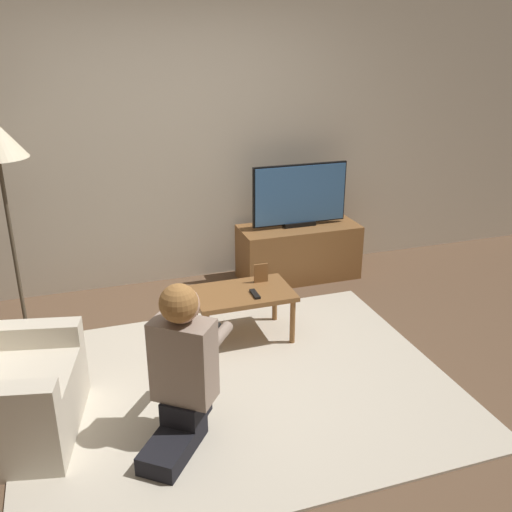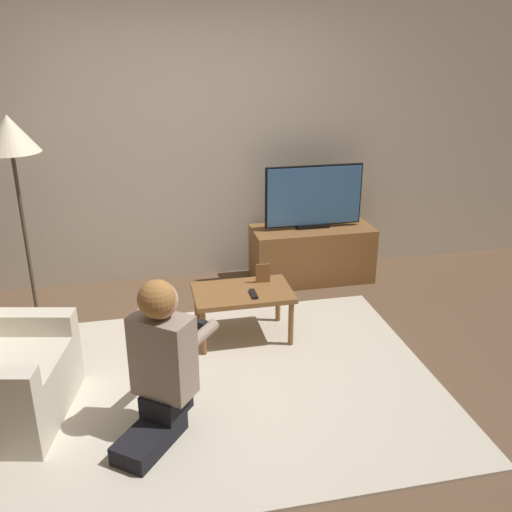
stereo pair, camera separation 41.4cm
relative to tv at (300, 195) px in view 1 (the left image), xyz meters
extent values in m
plane|color=brown|center=(-1.07, -1.57, -0.81)|extent=(10.00, 10.00, 0.00)
cube|color=beige|center=(-1.07, 0.36, 0.49)|extent=(10.00, 0.06, 2.60)
cube|color=beige|center=(-1.07, -1.57, -0.80)|extent=(2.78, 2.19, 0.02)
cube|color=brown|center=(0.00, 0.00, -0.55)|extent=(1.11, 0.46, 0.51)
cube|color=black|center=(0.00, 0.00, -0.27)|extent=(0.30, 0.08, 0.04)
cube|color=black|center=(0.00, 0.00, 0.01)|extent=(0.90, 0.03, 0.55)
cube|color=#38669E|center=(0.00, 0.00, 0.01)|extent=(0.87, 0.04, 0.52)
cube|color=brown|center=(-0.84, -0.96, -0.42)|extent=(0.73, 0.46, 0.04)
cylinder|color=brown|center=(-1.17, -1.15, -0.62)|extent=(0.04, 0.04, 0.37)
cylinder|color=brown|center=(-0.52, -1.15, -0.62)|extent=(0.04, 0.04, 0.37)
cylinder|color=brown|center=(-1.17, -0.77, -0.62)|extent=(0.04, 0.04, 0.37)
cylinder|color=brown|center=(-0.52, -0.77, -0.62)|extent=(0.04, 0.04, 0.37)
cylinder|color=#4C4233|center=(-2.42, -0.31, -0.79)|extent=(0.28, 0.28, 0.03)
cylinder|color=#4C4233|center=(-2.42, -0.31, 0.01)|extent=(0.03, 0.03, 1.57)
cube|color=beige|center=(-2.44, -1.60, -0.60)|extent=(0.91, 0.95, 0.40)
cube|color=beige|center=(-2.37, -1.27, -0.53)|extent=(0.77, 0.30, 0.54)
cube|color=black|center=(-1.59, -2.07, -0.74)|extent=(0.45, 0.49, 0.11)
cube|color=black|center=(-1.48, -1.93, -0.61)|extent=(0.32, 0.32, 0.14)
cube|color=gray|center=(-1.48, -1.93, -0.30)|extent=(0.39, 0.37, 0.48)
sphere|color=tan|center=(-1.48, -1.93, 0.04)|extent=(0.21, 0.21, 0.21)
sphere|color=#9E6B38|center=(-1.49, -1.94, 0.06)|extent=(0.21, 0.21, 0.21)
cube|color=black|center=(-1.25, -1.63, -0.28)|extent=(0.13, 0.11, 0.04)
cylinder|color=gray|center=(-1.25, -1.79, -0.28)|extent=(0.24, 0.28, 0.07)
cylinder|color=gray|center=(-1.41, -1.67, -0.28)|extent=(0.24, 0.28, 0.07)
cube|color=brown|center=(-0.66, -0.85, -0.33)|extent=(0.11, 0.01, 0.15)
cube|color=black|center=(-0.78, -1.06, -0.40)|extent=(0.04, 0.15, 0.02)
camera|label=1|loc=(-1.95, -4.62, 1.40)|focal=40.00mm
camera|label=2|loc=(-1.55, -4.73, 1.40)|focal=40.00mm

